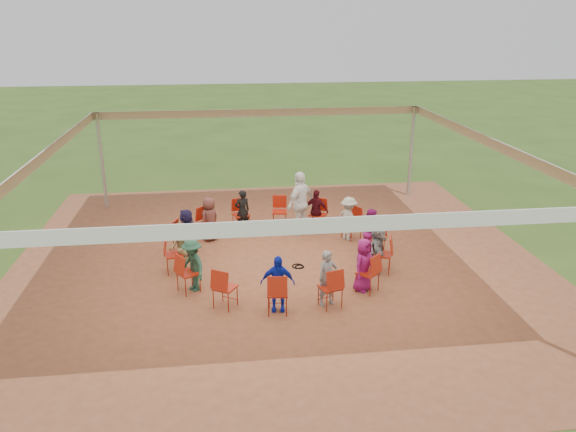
{
  "coord_description": "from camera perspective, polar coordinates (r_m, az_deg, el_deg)",
  "views": [
    {
      "loc": [
        -1.37,
        -12.65,
        5.73
      ],
      "look_at": [
        0.27,
        0.3,
        1.1
      ],
      "focal_mm": 35.0,
      "sensor_mm": 36.0,
      "label": 1
    }
  ],
  "objects": [
    {
      "name": "chair_5",
      "position": [
        15.94,
        -4.8,
        0.11
      ],
      "size": [
        0.54,
        0.55,
        0.9
      ],
      "primitive_type": null,
      "rotation": [
        0.0,
        0.0,
        -2.81
      ],
      "color": "#AB200E",
      "rests_on": "ground"
    },
    {
      "name": "chair_1",
      "position": [
        14.48,
        8.83,
        -2.11
      ],
      "size": [
        0.48,
        0.46,
        0.9
      ],
      "primitive_type": null,
      "rotation": [
        0.0,
        0.0,
        1.68
      ],
      "color": "#AB200E",
      "rests_on": "ground"
    },
    {
      "name": "person_seated_10",
      "position": [
        11.77,
        4.04,
        -6.31
      ],
      "size": [
        0.51,
        0.42,
        1.21
      ],
      "primitive_type": "imported",
      "rotation": [
        0.0,
        0.0,
        0.33
      ],
      "color": "slate",
      "rests_on": "ground"
    },
    {
      "name": "chair_2",
      "position": [
        15.34,
        6.48,
        -0.74
      ],
      "size": [
        0.6,
        0.59,
        0.9
      ],
      "primitive_type": null,
      "rotation": [
        0.0,
        0.0,
        2.12
      ],
      "color": "#AB200E",
      "rests_on": "ground"
    },
    {
      "name": "person_seated_2",
      "position": [
        15.21,
        6.18,
        -0.27
      ],
      "size": [
        0.74,
        0.87,
        1.21
      ],
      "primitive_type": "imported",
      "rotation": [
        0.0,
        0.0,
        2.12
      ],
      "color": "#A6A394",
      "rests_on": "ground"
    },
    {
      "name": "chair_4",
      "position": [
        16.13,
        -0.86,
        0.41
      ],
      "size": [
        0.47,
        0.49,
        0.9
      ],
      "primitive_type": null,
      "rotation": [
        0.0,
        0.0,
        3.02
      ],
      "color": "#AB200E",
      "rests_on": "ground"
    },
    {
      "name": "chair_0",
      "position": [
        13.46,
        9.55,
        -3.87
      ],
      "size": [
        0.56,
        0.54,
        0.9
      ],
      "primitive_type": null,
      "rotation": [
        0.0,
        0.0,
        1.23
      ],
      "color": "#AB200E",
      "rests_on": "ground"
    },
    {
      "name": "chair_12",
      "position": [
        11.75,
        4.32,
        -7.24
      ],
      "size": [
        0.54,
        0.55,
        0.9
      ],
      "primitive_type": null,
      "rotation": [
        0.0,
        0.0,
        0.33
      ],
      "color": "#AB200E",
      "rests_on": "ground"
    },
    {
      "name": "person_seated_6",
      "position": [
        14.43,
        -10.25,
        -1.59
      ],
      "size": [
        0.77,
        1.2,
        1.21
      ],
      "primitive_type": "imported",
      "rotation": [
        0.0,
        0.0,
        -1.91
      ],
      "color": "#201A44",
      "rests_on": "ground"
    },
    {
      "name": "person_seated_8",
      "position": [
        12.51,
        -9.67,
        -4.94
      ],
      "size": [
        0.74,
        0.87,
        1.21
      ],
      "primitive_type": "imported",
      "rotation": [
        0.0,
        0.0,
        -1.02
      ],
      "color": "#234D38",
      "rests_on": "ground"
    },
    {
      "name": "tent",
      "position": [
        13.16,
        -1.0,
        4.73
      ],
      "size": [
        10.33,
        10.33,
        3.0
      ],
      "color": "#B2B2B7",
      "rests_on": "ground"
    },
    {
      "name": "person_seated_11",
      "position": [
        12.46,
        7.66,
        -4.93
      ],
      "size": [
        0.65,
        0.65,
        1.21
      ],
      "primitive_type": "imported",
      "rotation": [
        0.0,
        0.0,
        0.78
      ],
      "color": "#84145D",
      "rests_on": "ground"
    },
    {
      "name": "person_seated_5",
      "position": [
        15.25,
        -7.96,
        -0.29
      ],
      "size": [
        0.65,
        0.65,
        1.21
      ],
      "primitive_type": "imported",
      "rotation": [
        0.0,
        0.0,
        -2.36
      ],
      "color": "brown",
      "rests_on": "ground"
    },
    {
      "name": "chair_6",
      "position": [
        15.38,
        -8.24,
        -0.76
      ],
      "size": [
        0.61,
        0.61,
        0.9
      ],
      "primitive_type": null,
      "rotation": [
        0.0,
        0.0,
        -2.36
      ],
      "color": "#AB200E",
      "rests_on": "ground"
    },
    {
      "name": "chair_10",
      "position": [
        11.78,
        -6.42,
        -7.25
      ],
      "size": [
        0.59,
        0.6,
        0.9
      ],
      "primitive_type": null,
      "rotation": [
        0.0,
        0.0,
        -0.57
      ],
      "color": "#AB200E",
      "rests_on": "ground"
    },
    {
      "name": "chair_8",
      "position": [
        13.51,
        -11.46,
        -3.89
      ],
      "size": [
        0.48,
        0.46,
        0.9
      ],
      "primitive_type": null,
      "rotation": [
        0.0,
        0.0,
        -1.47
      ],
      "color": "#AB200E",
      "rests_on": "ground"
    },
    {
      "name": "chair_11",
      "position": [
        11.49,
        -1.07,
        -7.84
      ],
      "size": [
        0.47,
        0.49,
        0.9
      ],
      "primitive_type": null,
      "rotation": [
        0.0,
        0.0,
        -0.12
      ],
      "color": "#AB200E",
      "rests_on": "ground"
    },
    {
      "name": "laptop",
      "position": [
        13.42,
        8.39,
        -3.27
      ],
      "size": [
        0.36,
        0.4,
        0.23
      ],
      "rotation": [
        0.0,
        0.0,
        1.23
      ],
      "color": "#B7B7BC",
      "rests_on": "ground"
    },
    {
      "name": "dirt_patch",
      "position": [
        13.95,
        -0.94,
        -4.7
      ],
      "size": [
        13.0,
        13.0,
        0.0
      ],
      "primitive_type": "plane",
      "color": "brown",
      "rests_on": "ground"
    },
    {
      "name": "cable_coil",
      "position": [
        13.69,
        1.06,
        -5.14
      ],
      "size": [
        0.36,
        0.36,
        0.03
      ],
      "rotation": [
        0.0,
        0.0,
        -0.33
      ],
      "color": "black",
      "rests_on": "ground"
    },
    {
      "name": "chair_3",
      "position": [
        15.92,
        3.06,
        0.13
      ],
      "size": [
        0.59,
        0.6,
        0.9
      ],
      "primitive_type": null,
      "rotation": [
        0.0,
        0.0,
        2.57
      ],
      "color": "#AB200E",
      "rests_on": "ground"
    },
    {
      "name": "person_seated_1",
      "position": [
        14.38,
        8.42,
        -1.56
      ],
      "size": [
        0.4,
        0.62,
        1.21
      ],
      "primitive_type": "imported",
      "rotation": [
        0.0,
        0.0,
        1.68
      ],
      "color": "#84145D",
      "rests_on": "ground"
    },
    {
      "name": "person_seated_3",
      "position": [
        15.76,
        2.91,
        0.54
      ],
      "size": [
        0.79,
        0.69,
        1.21
      ],
      "primitive_type": "imported",
      "rotation": [
        0.0,
        0.0,
        2.57
      ],
      "color": "#470D15",
      "rests_on": "ground"
    },
    {
      "name": "person_seated_9",
      "position": [
        11.53,
        -1.07,
        -6.85
      ],
      "size": [
        0.75,
        0.44,
        1.21
      ],
      "primitive_type": "imported",
      "rotation": [
        0.0,
        0.0,
        -0.12
      ],
      "color": "#0F22B5",
      "rests_on": "ground"
    },
    {
      "name": "ground",
      "position": [
        13.95,
        -0.94,
        -4.73
      ],
      "size": [
        80.0,
        80.0,
        0.0
      ],
      "primitive_type": "plane",
      "color": "#324F18",
      "rests_on": "ground"
    },
    {
      "name": "chair_7",
      "position": [
        14.53,
        -10.65,
        -2.14
      ],
      "size": [
        0.56,
        0.54,
        0.9
      ],
      "primitive_type": null,
      "rotation": [
        0.0,
        0.0,
        -1.91
      ],
      "color": "#AB200E",
      "rests_on": "ground"
    },
    {
      "name": "person_seated_4",
      "position": [
        15.78,
        -4.65,
        0.53
      ],
      "size": [
        0.51,
        0.42,
        1.21
      ],
      "primitive_type": "imported",
      "rotation": [
        0.0,
        0.0,
        -2.81
      ],
      "color": "black",
      "rests_on": "ground"
    },
    {
      "name": "person_seated_7",
      "position": [
        13.45,
        -10.99,
        -3.23
      ],
      "size": [
        0.4,
        0.62,
        1.21
      ],
      "primitive_type": "imported",
      "rotation": [
        0.0,
        0.0,
        -1.47
      ],
      "color": "#978D5D",
      "rests_on": "ground"
    },
    {
      "name": "chair_9",
      "position": [
        12.52,
        -10.11,
        -5.75
      ],
      "size": [
        0.6,
        0.59,
        0.9
      ],
      "primitive_type": null,
      "rotation": [
        0.0,
        0.0,
        -1.02
      ],
      "color": "#AB200E",
      "rests_on": "ground"
    },
    {
      "name": "person_seated_0",
      "position": [
        13.4,
        9.08,
        -3.2
      ],
      "size": [
        0.77,
        1.2,
        1.21
      ],
      "primitive_type": "imported",
      "rotation": [
        0.0,
        0.0,
        1.23
      ],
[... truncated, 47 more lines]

